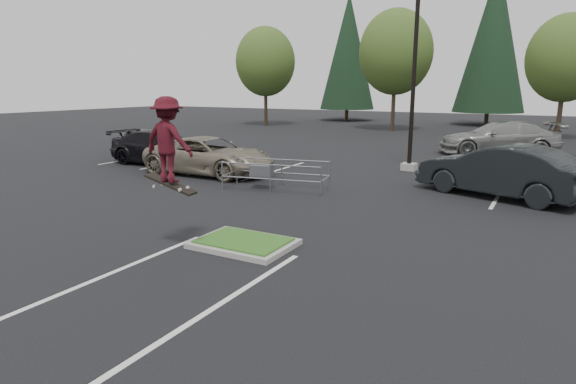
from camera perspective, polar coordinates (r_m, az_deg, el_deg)
The scene contains 16 objects.
ground at distance 11.14m, azimuth -5.24°, elevation -6.41°, with size 120.00×120.00×0.00m, color black.
grass_median at distance 11.11m, azimuth -5.25°, elevation -6.03°, with size 2.20×1.60×0.16m.
stall_lines at distance 16.82m, azimuth 2.55°, elevation 0.11°, with size 22.62×17.60×0.01m.
light_pole at distance 21.41m, azimuth 14.78°, elevation 14.63°, with size 0.70×0.60×10.12m.
decid_a at distance 45.59m, azimuth -2.68°, elevation 14.92°, with size 5.44×5.44×8.91m.
decid_b at distance 41.07m, azimuth 12.63°, elevation 15.57°, with size 5.89×5.89×9.64m.
decid_c at distance 38.54m, azimuth 30.06°, elevation 13.29°, with size 5.12×5.12×8.38m.
conif_a at distance 52.74m, azimuth 7.15°, elevation 16.15°, with size 5.72×5.72×13.00m.
conif_b at distance 49.72m, azimuth 23.17°, elevation 16.39°, with size 6.38×6.38×14.50m.
cart_corral at distance 17.08m, azimuth -2.73°, elevation 2.50°, with size 3.81×1.99×1.03m.
skateboarder at distance 10.58m, azimuth -14.00°, elevation 5.96°, with size 1.19×0.70×2.06m.
car_l_tan at distance 20.25m, azimuth -9.31°, elevation 4.26°, with size 2.55×5.52×1.53m, color gray.
car_l_black at distance 23.21m, azimuth -14.74°, elevation 5.08°, with size 2.19×5.38×1.56m, color black.
car_l_grey at distance 27.41m, azimuth -16.48°, elevation 5.86°, with size 1.63×4.06×1.38m, color #474A4E.
car_r_charc at distance 17.29m, azimuth 23.86°, elevation 2.32°, with size 1.84×5.28×1.74m, color black.
car_far_silver at distance 28.26m, azimuth 23.95°, elevation 5.87°, with size 2.47×6.08×1.77m, color gray.
Camera 1 is at (6.01, -8.67, 3.59)m, focal length 30.00 mm.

